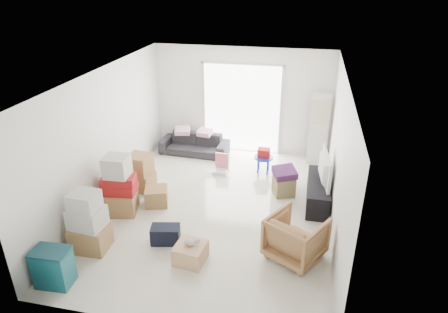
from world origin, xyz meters
The scene contains 21 objects.
room_shell centered at (0.00, 0.00, 1.35)m, with size 4.98×6.48×3.18m.
sliding_door centered at (0.00, 2.98, 1.24)m, with size 2.10×0.04×2.33m.
ac_tower centered at (1.95, 2.65, 0.88)m, with size 0.45×0.30×1.75m, color silver.
tv_console centered at (2.00, 0.69, 0.25)m, with size 0.44×1.47×0.49m, color black.
television centered at (2.00, 0.69, 0.56)m, with size 1.05×0.61×0.14m, color black.
sofa centered at (-1.15, 2.50, 0.34)m, with size 1.76×0.51×0.69m, color #29292E.
pillow_left centered at (-1.46, 2.52, 0.75)m, with size 0.40×0.32×0.13m, color #E3A5BE.
pillow_right centered at (-0.87, 2.52, 0.74)m, with size 0.32×0.25×0.11m, color #E3A5BE.
armchair centered at (1.63, -1.15, 0.42)m, with size 0.82×0.77×0.85m, color #AC7E4C.
storage_bins centered at (-1.90, -2.57, 0.31)m, with size 0.56×0.41×0.62m.
box_stack_a centered at (-1.80, -1.66, 0.49)m, with size 0.62×0.52×1.10m.
box_stack_b centered at (-1.80, -0.47, 0.52)m, with size 0.71×0.71×1.20m.
box_stack_c centered at (-1.77, 0.44, 0.40)m, with size 0.60×0.53×0.82m.
loose_box centered at (-1.21, -0.08, 0.18)m, with size 0.44×0.44×0.37m, color olive.
duffel_bag centered at (-0.61, -1.24, 0.16)m, with size 0.50×0.30×0.32m, color black.
ottoman centered at (1.29, 0.88, 0.21)m, with size 0.41×0.41×0.41m, color olive.
blanket centered at (1.29, 0.88, 0.48)m, with size 0.45×0.45×0.14m, color #4C2256.
kids_table centered at (0.73, 1.84, 0.42)m, with size 0.45×0.45×0.59m.
toy_walker centered at (-0.23, 1.58, 0.13)m, with size 0.36×0.32×0.46m.
wood_crate centered at (-0.04, -1.63, 0.16)m, with size 0.48×0.48×0.32m, color #DCAA7F.
plush_bunny centered at (-0.01, -1.62, 0.38)m, with size 0.25×0.15×0.13m.
Camera 1 is at (1.60, -6.64, 4.37)m, focal length 32.00 mm.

